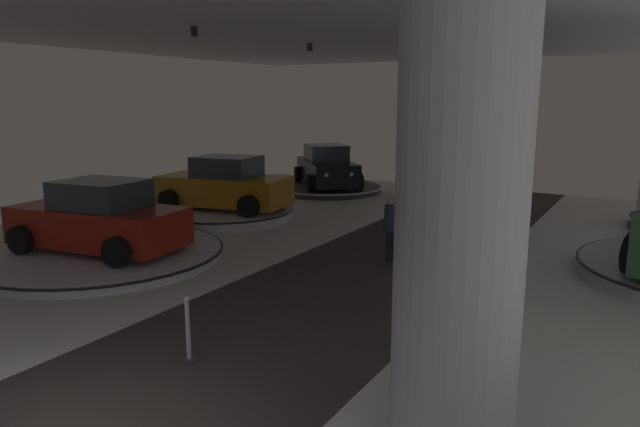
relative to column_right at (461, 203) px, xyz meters
name	(u,v)px	position (x,y,z in m)	size (l,w,h in m)	color
column_right	(461,203)	(0.00, 0.00, 0.00)	(1.38, 1.38, 5.50)	#ADADB2
display_platform_mid_left	(100,254)	(-9.68, 3.09, -2.61)	(5.89, 5.89, 0.24)	silver
display_car_mid_left	(99,219)	(-9.65, 3.09, -1.75)	(4.40, 2.67, 1.71)	maroon
display_platform_deep_left	(327,188)	(-10.18, 15.03, -2.61)	(4.63, 4.63, 0.25)	#333338
display_car_deep_left	(327,167)	(-10.21, 15.05, -1.74)	(4.17, 4.31, 1.71)	black
display_platform_far_left	(224,213)	(-10.28, 8.47, -2.57)	(4.49, 4.49, 0.33)	silver
display_car_far_left	(224,185)	(-10.25, 8.47, -1.66)	(4.43, 2.73, 1.71)	#B77519
visitor_walking_near	(391,225)	(-3.57, 6.49, -1.84)	(0.32, 0.32, 1.59)	black
stanchion_c	(188,337)	(-3.98, 0.05, -2.38)	(0.28, 0.28, 1.01)	#333338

